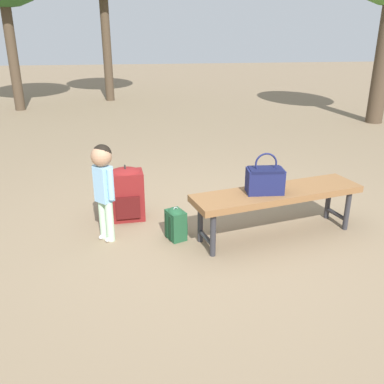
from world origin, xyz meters
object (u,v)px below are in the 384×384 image
Objects in this scene: park_bench at (277,196)px; child_standing at (103,178)px; backpack_large at (126,192)px; handbag at (265,179)px; backpack_small at (176,223)px.

child_standing is at bearing -5.03° from park_bench.
backpack_large is at bearing -22.66° from park_bench.
handbag is 0.41× the size of child_standing.
child_standing is at bearing 67.29° from backpack_large.
backpack_small is at bearing 130.77° from backpack_large.
park_bench is 2.88× the size of backpack_large.
park_bench is at bearing 176.41° from backpack_small.
handbag is (0.14, 0.04, 0.18)m from park_bench.
backpack_large is at bearing -26.36° from handbag.
backpack_small is (0.93, -0.06, -0.24)m from park_bench.
child_standing reaches higher than park_bench.
backpack_small is at bearing 172.86° from child_standing.
child_standing is at bearing -7.14° from backpack_small.
handbag reaches higher than park_bench.
backpack_small is at bearing -3.59° from park_bench.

